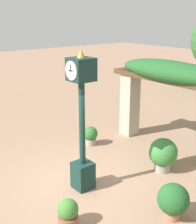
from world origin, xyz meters
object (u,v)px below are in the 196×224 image
Objects in this scene: potted_plant_near_right at (90,135)px; potted_plant_far_right at (173,200)px; potted_plant_near_left at (68,213)px; pedestal_clock at (82,123)px; potted_plant_far_left at (163,154)px.

potted_plant_far_right reaches higher than potted_plant_near_right.
potted_plant_near_right is at bearing 166.44° from potted_plant_far_right.
potted_plant_near_left is 2.30m from potted_plant_far_right.
potted_plant_near_right is 4.47m from potted_plant_far_right.
pedestal_clock is 3.64× the size of potted_plant_far_left.
potted_plant_far_left reaches higher than potted_plant_near_left.
pedestal_clock is at bearing -160.98° from potted_plant_far_right.
potted_plant_near_left is at bearing -47.90° from pedestal_clock.
potted_plant_near_right reaches higher than potted_plant_near_left.
potted_plant_far_left is at bearing 135.78° from potted_plant_far_right.
potted_plant_far_right is (2.27, 0.78, -1.33)m from pedestal_clock.
potted_plant_near_left is 0.94× the size of potted_plant_near_right.
pedestal_clock reaches higher than potted_plant_near_right.
potted_plant_near_left is 4.31m from potted_plant_near_right.
pedestal_clock is at bearing -106.61° from potted_plant_far_left.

